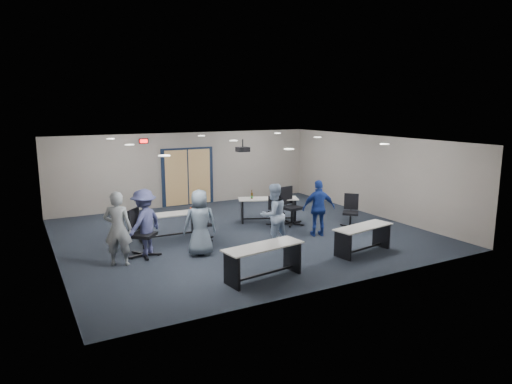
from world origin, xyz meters
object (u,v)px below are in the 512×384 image
table_back_left (169,222)px  chair_back_d (292,206)px  table_front_left (263,256)px  chair_loose_right (351,212)px  table_back_right (268,205)px  person_lightblue (273,215)px  chair_loose_left (144,233)px  person_plaid (200,223)px  person_back (144,222)px  table_front_right (363,235)px  person_gray (118,229)px  chair_back_c (276,211)px  person_navy (319,208)px  chair_back_b (202,223)px

table_back_left → chair_back_d: chair_back_d is taller
table_front_left → chair_loose_right: (4.34, 2.33, 0.01)m
table_back_right → person_lightblue: 2.52m
chair_loose_left → person_plaid: size_ratio=0.72×
person_back → chair_loose_right: bearing=140.5°
person_lightblue → table_back_left: bearing=-48.8°
table_front_right → person_gray: bearing=151.0°
table_front_right → person_lightblue: (-1.66, 1.64, 0.36)m
table_front_left → table_back_right: table_back_right is taller
person_lightblue → chair_back_c: bearing=-131.9°
table_front_left → person_gray: bearing=129.9°
table_front_left → person_back: person_back is taller
chair_back_c → chair_loose_right: chair_loose_right is taller
chair_loose_right → person_gray: 6.89m
table_front_left → person_navy: size_ratio=1.17×
person_gray → person_lightblue: bearing=-159.4°
person_gray → table_front_right: bearing=-174.0°
table_back_left → person_navy: bearing=-22.1°
table_front_right → person_navy: size_ratio=1.10×
person_plaid → person_navy: size_ratio=1.03×
table_back_left → person_navy: person_navy is taller
person_lightblue → person_plaid: bearing=-12.1°
person_gray → person_lightblue: person_gray is taller
person_gray → person_back: 0.87m
person_back → chair_back_b: bearing=161.1°
table_front_left → person_plaid: size_ratio=1.13×
table_back_left → table_back_right: 3.40m
chair_loose_left → person_back: (0.05, 0.09, 0.24)m
table_front_left → table_back_right: (2.54, 4.23, 0.02)m
table_back_left → chair_back_b: (0.77, -0.61, -0.00)m
table_back_right → chair_loose_right: (1.80, -1.90, -0.01)m
person_plaid → table_back_left: bearing=-69.8°
person_plaid → chair_loose_left: bearing=-12.2°
table_front_right → chair_back_b: (-3.16, 2.95, 0.01)m
person_plaid → person_back: (-1.20, 0.67, 0.00)m
chair_back_b → chair_loose_right: chair_loose_right is taller
table_front_right → table_back_left: bearing=128.1°
chair_back_d → person_back: size_ratio=0.71×
person_navy → person_back: size_ratio=0.96×
table_front_right → person_plaid: (-3.69, 1.77, 0.36)m
table_front_left → chair_loose_right: size_ratio=1.82×
table_front_left → person_lightblue: (1.42, 1.99, 0.33)m
chair_back_c → chair_loose_left: (-4.36, -0.94, 0.13)m
table_back_left → person_lightblue: bearing=-37.7°
chair_back_b → chair_loose_left: 1.89m
table_front_left → person_lightblue: person_lightblue is taller
chair_back_c → chair_back_d: (0.49, -0.12, 0.13)m
chair_loose_left → person_lightblue: bearing=-61.1°
table_front_right → chair_loose_right: (1.26, 1.98, 0.05)m
table_front_right → chair_back_d: 3.17m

